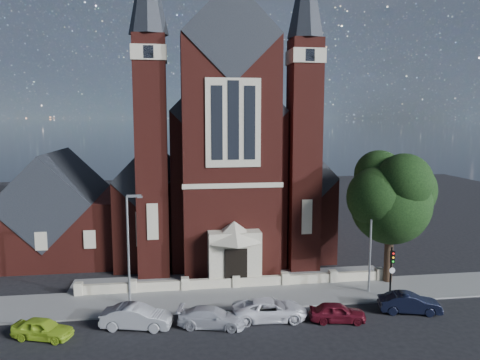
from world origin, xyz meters
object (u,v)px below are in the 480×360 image
at_px(car_white_suv, 270,309).
at_px(car_dark_red, 337,312).
at_px(street_lamp_right, 372,235).
at_px(traffic_signal, 392,266).
at_px(parish_hall, 58,215).
at_px(church, 216,165).
at_px(street_lamp_left, 129,244).
at_px(car_lime_van, 43,329).
at_px(car_silver_b, 212,317).
at_px(car_navy, 409,303).
at_px(street_tree, 394,199).
at_px(car_silver_a, 137,317).

bearing_deg(car_white_suv, car_dark_red, -99.91).
relative_size(street_lamp_right, car_dark_red, 2.18).
bearing_deg(traffic_signal, parish_hall, 150.02).
xyz_separation_m(church, car_white_suv, (1.46, -22.56, -7.49)).
distance_m(street_lamp_left, street_lamp_right, 18.00).
relative_size(street_lamp_left, car_white_suv, 1.61).
height_order(parish_hall, traffic_signal, parish_hall).
height_order(car_lime_van, car_silver_b, car_silver_b).
distance_m(street_lamp_left, car_navy, 19.94).
xyz_separation_m(street_tree, car_navy, (-1.35, -5.61, -6.27)).
distance_m(street_lamp_right, car_navy, 5.65).
distance_m(parish_hall, street_lamp_right, 29.62).
bearing_deg(church, car_white_suv, -86.30).
relative_size(street_tree, car_silver_b, 2.44).
relative_size(street_lamp_right, car_navy, 1.94).
height_order(car_silver_a, car_silver_b, car_silver_a).
height_order(church, car_white_suv, church).
distance_m(street_lamp_left, car_lime_van, 7.65).
xyz_separation_m(car_silver_a, car_white_suv, (8.72, 0.03, -0.05)).
distance_m(parish_hall, car_dark_red, 28.84).
bearing_deg(car_white_suv, traffic_signal, -75.65).
relative_size(car_white_suv, car_dark_red, 1.35).
xyz_separation_m(street_lamp_left, car_white_suv, (9.37, -3.62, -3.90)).
distance_m(street_lamp_left, car_silver_b, 7.90).
height_order(car_lime_van, car_white_suv, car_white_suv).
relative_size(street_tree, car_lime_van, 2.89).
relative_size(parish_hall, street_lamp_left, 1.51).
bearing_deg(car_silver_a, street_lamp_left, 21.93).
bearing_deg(car_lime_van, parish_hall, 28.16).
height_order(church, car_silver_a, church).
xyz_separation_m(parish_hall, street_lamp_right, (26.09, -14.00, 0.59)).
bearing_deg(car_lime_van, car_white_suv, -68.91).
bearing_deg(car_silver_b, traffic_signal, -65.07).
relative_size(street_lamp_right, car_silver_a, 1.79).
distance_m(parish_hall, street_lamp_left, 16.18).
height_order(church, car_navy, church).
height_order(traffic_signal, car_navy, traffic_signal).
bearing_deg(car_lime_van, street_lamp_left, -30.46).
bearing_deg(car_silver_b, car_navy, -74.86).
bearing_deg(car_white_suv, car_silver_a, 92.40).
bearing_deg(church, parish_hall, -162.84).
xyz_separation_m(street_lamp_left, car_silver_a, (0.65, -3.65, -3.86)).
bearing_deg(street_lamp_right, car_lime_van, -169.35).
bearing_deg(street_tree, church, 126.17).
xyz_separation_m(street_tree, car_silver_b, (-15.08, -5.87, -6.32)).
distance_m(street_tree, street_lamp_right, 3.84).
height_order(street_lamp_right, car_navy, street_lamp_right).
bearing_deg(car_silver_b, street_tree, -54.67).
height_order(street_lamp_left, street_lamp_right, same).
bearing_deg(car_silver_b, church, 7.92).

